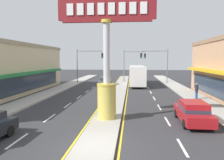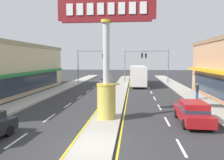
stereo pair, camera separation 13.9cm
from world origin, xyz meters
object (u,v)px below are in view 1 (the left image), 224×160
object	(u,v)px
district_sign	(107,62)
traffic_light_left_side	(87,60)
sedan_near_left_lane	(105,81)
sedan_far_right_lane	(193,112)
bus_near_right_lane	(137,74)
pedestrian_near_kerb	(197,90)
traffic_light_right_side	(157,60)
traffic_light_median_far	(132,61)

from	to	relation	value
district_sign	traffic_light_left_side	xyz separation A→B (m)	(-6.27, 21.92, 0.07)
traffic_light_left_side	sedan_near_left_lane	size ratio (longest dim) A/B	1.44
sedan_near_left_lane	sedan_far_right_lane	bearing A→B (deg)	-66.90
bus_near_right_lane	pedestrian_near_kerb	bearing A→B (deg)	-65.73
traffic_light_right_side	pedestrian_near_kerb	bearing A→B (deg)	-80.74
traffic_light_left_side	sedan_near_left_lane	xyz separation A→B (m)	(3.59, -1.81, -3.46)
traffic_light_median_far	sedan_near_left_lane	size ratio (longest dim) A/B	1.44
traffic_light_right_side	sedan_near_left_lane	bearing A→B (deg)	-163.37
bus_near_right_lane	sedan_far_right_lane	distance (m)	21.78
district_sign	bus_near_right_lane	bearing A→B (deg)	82.82
district_sign	bus_near_right_lane	world-z (taller)	district_sign
bus_near_right_lane	sedan_near_left_lane	world-z (taller)	bus_near_right_lane
sedan_near_left_lane	pedestrian_near_kerb	xyz separation A→B (m)	(11.36, -12.12, 0.36)
traffic_light_median_far	sedan_far_right_lane	bearing A→B (deg)	-80.61
traffic_light_right_side	pedestrian_near_kerb	world-z (taller)	traffic_light_right_side
sedan_far_right_lane	sedan_near_left_lane	bearing A→B (deg)	113.10
bus_near_right_lane	pedestrian_near_kerb	xyz separation A→B (m)	(6.00, -13.30, -0.72)
traffic_light_left_side	bus_near_right_lane	size ratio (longest dim) A/B	0.55
traffic_light_median_far	sedan_far_right_lane	xyz separation A→B (m)	(4.22, -25.52, -3.41)
sedan_near_left_lane	traffic_light_median_far	bearing A→B (deg)	49.40
traffic_light_left_side	traffic_light_median_far	bearing A→B (deg)	22.83
sedan_far_right_lane	traffic_light_median_far	bearing A→B (deg)	99.39
sedan_far_right_lane	pedestrian_near_kerb	size ratio (longest dim) A/B	2.52
bus_near_right_lane	district_sign	bearing A→B (deg)	-97.18
bus_near_right_lane	pedestrian_near_kerb	size ratio (longest dim) A/B	6.53
sedan_far_right_lane	traffic_light_left_side	bearing A→B (deg)	118.97
pedestrian_near_kerb	traffic_light_median_far	bearing A→B (deg)	111.78
sedan_far_right_lane	pedestrian_near_kerb	world-z (taller)	pedestrian_near_kerb
traffic_light_right_side	traffic_light_left_side	bearing A→B (deg)	-176.05
traffic_light_right_side	traffic_light_median_far	bearing A→B (deg)	150.83
bus_near_right_lane	traffic_light_median_far	bearing A→B (deg)	102.92
traffic_light_left_side	district_sign	bearing A→B (deg)	-74.04
traffic_light_median_far	sedan_far_right_lane	distance (m)	26.09
traffic_light_right_side	bus_near_right_lane	xyz separation A→B (m)	(-3.59, -1.50, -2.38)
sedan_near_left_lane	traffic_light_right_side	bearing A→B (deg)	16.63
traffic_light_right_side	sedan_near_left_lane	xyz separation A→B (m)	(-8.95, -2.67, -3.46)
sedan_near_left_lane	pedestrian_near_kerb	bearing A→B (deg)	-46.84
bus_near_right_lane	pedestrian_near_kerb	world-z (taller)	bus_near_right_lane
traffic_light_left_side	bus_near_right_lane	bearing A→B (deg)	-4.03
traffic_light_median_far	pedestrian_near_kerb	xyz separation A→B (m)	(6.92, -17.31, -3.04)
traffic_light_right_side	bus_near_right_lane	distance (m)	4.56
district_sign	pedestrian_near_kerb	size ratio (longest dim) A/B	5.00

